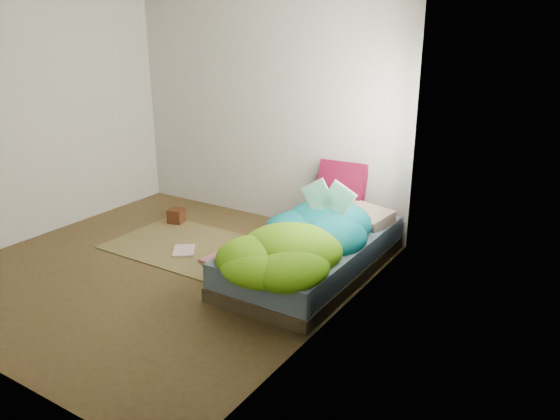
{
  "coord_description": "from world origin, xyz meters",
  "views": [
    {
      "loc": [
        3.44,
        -3.35,
        2.23
      ],
      "look_at": [
        0.84,
        0.75,
        0.53
      ],
      "focal_mm": 35.0,
      "sensor_mm": 36.0,
      "label": 1
    }
  ],
  "objects_px": {
    "wooden_box": "(176,216)",
    "floor_book_b": "(210,255)",
    "open_book": "(328,187)",
    "floor_book_a": "(173,251)",
    "pillow_magenta": "(342,185)",
    "bed": "(313,255)"
  },
  "relations": [
    {
      "from": "wooden_box",
      "to": "floor_book_b",
      "type": "relative_size",
      "value": 0.49
    },
    {
      "from": "bed",
      "to": "floor_book_a",
      "type": "relative_size",
      "value": 6.89
    },
    {
      "from": "open_book",
      "to": "wooden_box",
      "type": "height_order",
      "value": "open_book"
    },
    {
      "from": "open_book",
      "to": "floor_book_a",
      "type": "height_order",
      "value": "open_book"
    },
    {
      "from": "bed",
      "to": "open_book",
      "type": "bearing_deg",
      "value": 59.92
    },
    {
      "from": "pillow_magenta",
      "to": "floor_book_a",
      "type": "height_order",
      "value": "pillow_magenta"
    },
    {
      "from": "open_book",
      "to": "floor_book_a",
      "type": "xyz_separation_m",
      "value": [
        -1.47,
        -0.51,
        -0.78
      ]
    },
    {
      "from": "wooden_box",
      "to": "floor_book_a",
      "type": "distance_m",
      "value": 0.87
    },
    {
      "from": "pillow_magenta",
      "to": "floor_book_a",
      "type": "distance_m",
      "value": 1.86
    },
    {
      "from": "bed",
      "to": "wooden_box",
      "type": "relative_size",
      "value": 12.28
    },
    {
      "from": "open_book",
      "to": "pillow_magenta",
      "type": "bearing_deg",
      "value": 98.98
    },
    {
      "from": "wooden_box",
      "to": "floor_book_b",
      "type": "distance_m",
      "value": 1.09
    },
    {
      "from": "pillow_magenta",
      "to": "floor_book_b",
      "type": "xyz_separation_m",
      "value": [
        -0.84,
        -1.17,
        -0.56
      ]
    },
    {
      "from": "pillow_magenta",
      "to": "open_book",
      "type": "distance_m",
      "value": 0.84
    },
    {
      "from": "floor_book_b",
      "to": "open_book",
      "type": "bearing_deg",
      "value": 25.58
    },
    {
      "from": "pillow_magenta",
      "to": "open_book",
      "type": "relative_size",
      "value": 1.19
    },
    {
      "from": "open_book",
      "to": "floor_book_a",
      "type": "relative_size",
      "value": 1.43
    },
    {
      "from": "pillow_magenta",
      "to": "floor_book_a",
      "type": "bearing_deg",
      "value": -138.12
    },
    {
      "from": "wooden_box",
      "to": "floor_book_a",
      "type": "bearing_deg",
      "value": -49.69
    },
    {
      "from": "pillow_magenta",
      "to": "open_book",
      "type": "height_order",
      "value": "open_book"
    },
    {
      "from": "floor_book_a",
      "to": "wooden_box",
      "type": "bearing_deg",
      "value": 93.12
    },
    {
      "from": "pillow_magenta",
      "to": "wooden_box",
      "type": "distance_m",
      "value": 1.95
    }
  ]
}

